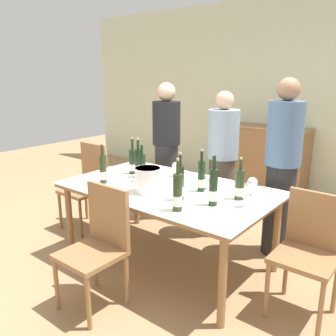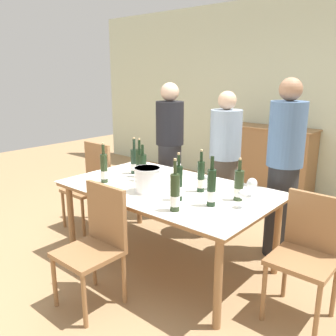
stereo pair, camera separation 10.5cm
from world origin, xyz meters
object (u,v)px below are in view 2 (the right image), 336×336
at_px(dining_table, 168,194).
at_px(person_guest_right, 284,171).
at_px(chair_near_front, 97,238).
at_px(wine_bottle_3, 140,164).
at_px(wine_bottle_4, 239,186).
at_px(wine_bottle_6, 179,184).
at_px(ice_bucket, 147,179).
at_px(wine_bottle_1, 211,189).
at_px(wine_glass_0, 243,195).
at_px(person_host, 170,152).
at_px(chair_right_end, 308,248).
at_px(sideboard_cabinet, 270,160).
at_px(wine_glass_3, 177,167).
at_px(wine_bottle_8, 143,168).
at_px(chair_left_end, 91,180).
at_px(wine_bottle_5, 201,177).
at_px(person_guest_left, 225,166).
at_px(wine_glass_1, 252,184).
at_px(wine_bottle_2, 175,193).
at_px(wine_bottle_0, 134,162).
at_px(wine_glass_2, 208,180).
at_px(wine_bottle_7, 104,169).

bearing_deg(dining_table, person_guest_right, 48.67).
bearing_deg(dining_table, chair_near_front, -92.36).
bearing_deg(wine_bottle_3, wine_bottle_4, 2.22).
bearing_deg(wine_bottle_6, ice_bucket, -178.90).
bearing_deg(wine_bottle_1, wine_glass_0, 30.14).
xyz_separation_m(ice_bucket, person_host, (-0.67, 1.09, -0.03)).
distance_m(wine_bottle_4, chair_right_end, 0.68).
xyz_separation_m(sideboard_cabinet, dining_table, (0.21, -2.56, 0.19)).
bearing_deg(dining_table, person_host, 129.55).
bearing_deg(wine_bottle_1, wine_glass_3, 147.12).
relative_size(wine_bottle_6, wine_bottle_8, 1.12).
bearing_deg(wine_bottle_1, wine_bottle_4, 69.18).
height_order(ice_bucket, chair_left_end, chair_left_end).
xyz_separation_m(sideboard_cabinet, wine_glass_3, (0.05, -2.23, 0.35)).
distance_m(dining_table, wine_bottle_1, 0.60).
bearing_deg(ice_bucket, wine_bottle_5, 40.86).
relative_size(wine_bottle_3, person_guest_left, 0.25).
height_order(dining_table, wine_glass_1, wine_glass_1).
distance_m(wine_bottle_5, chair_left_end, 1.56).
distance_m(chair_near_front, person_host, 1.84).
distance_m(wine_glass_1, wine_glass_3, 0.85).
relative_size(chair_left_end, chair_near_front, 1.04).
bearing_deg(wine_bottle_8, person_host, 115.20).
distance_m(wine_bottle_1, wine_bottle_2, 0.30).
distance_m(wine_bottle_8, person_guest_right, 1.32).
bearing_deg(wine_bottle_1, wine_bottle_0, 166.66).
height_order(ice_bucket, wine_bottle_4, wine_bottle_4).
relative_size(wine_bottle_8, chair_left_end, 0.36).
relative_size(wine_bottle_1, wine_bottle_6, 1.00).
bearing_deg(wine_glass_3, person_host, 135.67).
height_order(wine_glass_3, person_guest_right, person_guest_right).
bearing_deg(wine_glass_2, sideboard_cabinet, 102.09).
bearing_deg(wine_bottle_5, ice_bucket, -139.14).
bearing_deg(chair_left_end, wine_bottle_3, -1.03).
relative_size(ice_bucket, wine_bottle_4, 0.67).
height_order(wine_bottle_1, wine_bottle_5, wine_bottle_1).
bearing_deg(sideboard_cabinet, wine_bottle_0, -98.38).
height_order(wine_bottle_2, wine_bottle_7, wine_bottle_2).
height_order(wine_bottle_3, person_guest_left, person_guest_left).
xyz_separation_m(dining_table, wine_glass_3, (-0.16, 0.33, 0.16)).
height_order(chair_right_end, chair_near_front, chair_near_front).
bearing_deg(person_guest_left, wine_bottle_6, -77.62).
height_order(ice_bucket, wine_glass_0, ice_bucket).
height_order(wine_bottle_5, chair_right_end, wine_bottle_5).
distance_m(ice_bucket, wine_bottle_0, 0.61).
relative_size(wine_bottle_5, person_guest_left, 0.24).
xyz_separation_m(wine_bottle_0, person_guest_left, (0.61, 0.74, -0.08)).
bearing_deg(wine_bottle_6, dining_table, 144.81).
bearing_deg(wine_bottle_6, wine_bottle_8, 161.61).
distance_m(wine_bottle_8, wine_glass_3, 0.36).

